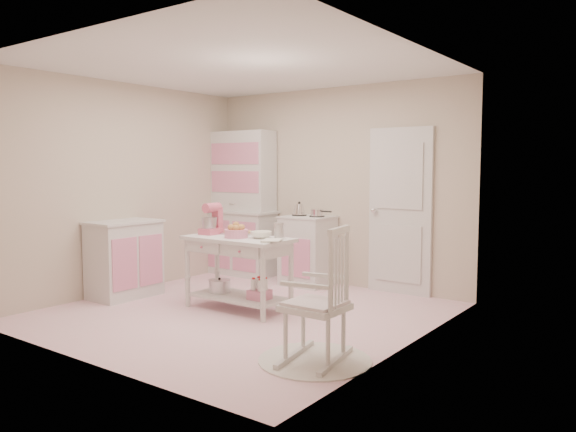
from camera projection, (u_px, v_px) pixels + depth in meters
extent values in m
plane|color=pink|center=(242.00, 313.00, 6.02)|extent=(3.80, 3.80, 0.00)
cube|color=white|center=(240.00, 66.00, 5.79)|extent=(3.80, 3.80, 0.04)
cube|color=beige|center=(335.00, 187.00, 7.43)|extent=(3.80, 0.04, 2.60)
cube|color=beige|center=(81.00, 200.00, 4.38)|extent=(3.80, 0.04, 2.60)
cube|color=beige|center=(126.00, 188.00, 7.02)|extent=(0.04, 3.80, 2.60)
cube|color=beige|center=(410.00, 197.00, 4.79)|extent=(0.04, 3.80, 2.60)
cube|color=silver|center=(400.00, 211.00, 6.87)|extent=(0.82, 0.05, 2.04)
cube|color=silver|center=(241.00, 203.00, 8.11)|extent=(1.06, 0.50, 2.08)
cube|color=silver|center=(308.00, 250.00, 7.41)|extent=(0.62, 0.57, 0.92)
cube|color=silver|center=(124.00, 259.00, 6.73)|extent=(0.54, 0.84, 0.92)
cylinder|color=white|center=(315.00, 360.00, 4.52)|extent=(0.92, 0.92, 0.01)
cube|color=silver|center=(315.00, 294.00, 4.47)|extent=(0.60, 0.79, 1.10)
cube|color=silver|center=(238.00, 273.00, 6.13)|extent=(1.20, 0.60, 0.80)
cube|color=#D75A75|center=(211.00, 219.00, 6.34)|extent=(0.21, 0.29, 0.34)
cube|color=silver|center=(238.00, 234.00, 6.33)|extent=(0.34, 0.24, 0.02)
cylinder|color=pink|center=(236.00, 234.00, 6.04)|extent=(0.25, 0.25, 0.09)
imported|color=white|center=(261.00, 235.00, 6.00)|extent=(0.23, 0.23, 0.07)
cylinder|color=silver|center=(279.00, 231.00, 5.96)|extent=(0.10, 0.10, 0.17)
imported|color=white|center=(263.00, 240.00, 5.73)|extent=(0.27, 0.30, 0.02)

